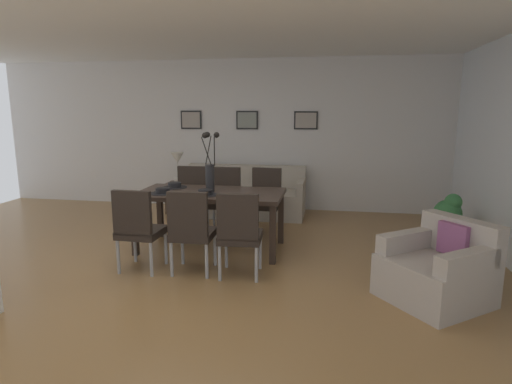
% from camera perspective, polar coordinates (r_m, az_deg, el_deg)
% --- Properties ---
extents(ground_plane, '(9.00, 9.00, 0.00)m').
position_cam_1_polar(ground_plane, '(4.80, -10.54, -10.48)').
color(ground_plane, olive).
extents(back_wall_panel, '(9.00, 0.10, 2.60)m').
position_cam_1_polar(back_wall_panel, '(7.60, -2.23, 7.67)').
color(back_wall_panel, silver).
rests_on(back_wall_panel, ground).
extents(ceiling_panel, '(9.00, 7.20, 0.08)m').
position_cam_1_polar(ceiling_panel, '(4.93, -9.95, 21.36)').
color(ceiling_panel, white).
extents(dining_table, '(1.80, 0.90, 0.74)m').
position_cam_1_polar(dining_table, '(5.31, -6.14, -0.79)').
color(dining_table, '#33261E').
rests_on(dining_table, ground).
extents(dining_chair_near_left, '(0.45, 0.45, 0.92)m').
position_cam_1_polar(dining_chair_near_left, '(4.74, -15.57, -4.44)').
color(dining_chair_near_left, black).
rests_on(dining_chair_near_left, ground).
extents(dining_chair_near_right, '(0.46, 0.46, 0.92)m').
position_cam_1_polar(dining_chair_near_right, '(6.30, -8.82, -0.39)').
color(dining_chair_near_right, black).
rests_on(dining_chair_near_right, ground).
extents(dining_chair_far_left, '(0.46, 0.46, 0.92)m').
position_cam_1_polar(dining_chair_far_left, '(4.56, -8.70, -4.77)').
color(dining_chair_far_left, black).
rests_on(dining_chair_far_left, ground).
extents(dining_chair_far_right, '(0.46, 0.46, 0.92)m').
position_cam_1_polar(dining_chair_far_right, '(6.13, -4.22, -0.60)').
color(dining_chair_far_right, black).
rests_on(dining_chair_far_right, ground).
extents(dining_chair_mid_left, '(0.47, 0.47, 0.92)m').
position_cam_1_polar(dining_chair_mid_left, '(4.41, -2.25, -5.21)').
color(dining_chair_mid_left, black).
rests_on(dining_chair_mid_left, ground).
extents(dining_chair_mid_right, '(0.46, 0.46, 0.92)m').
position_cam_1_polar(dining_chair_mid_right, '(6.05, 1.23, -0.72)').
color(dining_chair_mid_right, black).
rests_on(dining_chair_mid_right, ground).
extents(centerpiece_vase, '(0.21, 0.23, 0.73)m').
position_cam_1_polar(centerpiece_vase, '(5.25, -6.21, 3.07)').
color(centerpiece_vase, '#232326').
rests_on(centerpiece_vase, dining_table).
extents(placemat_near_left, '(0.32, 0.32, 0.01)m').
position_cam_1_polar(placemat_near_left, '(5.28, -12.41, -0.15)').
color(placemat_near_left, black).
rests_on(placemat_near_left, dining_table).
extents(bowl_near_left, '(0.17, 0.17, 0.07)m').
position_cam_1_polar(bowl_near_left, '(5.28, -12.43, 0.24)').
color(bowl_near_left, black).
rests_on(bowl_near_left, dining_table).
extents(placemat_near_right, '(0.32, 0.32, 0.01)m').
position_cam_1_polar(placemat_near_right, '(5.65, -10.85, 0.63)').
color(placemat_near_right, black).
rests_on(placemat_near_right, dining_table).
extents(bowl_near_right, '(0.17, 0.17, 0.07)m').
position_cam_1_polar(bowl_near_right, '(5.65, -10.86, 1.00)').
color(bowl_near_right, black).
rests_on(bowl_near_right, dining_table).
extents(placemat_far_left, '(0.32, 0.32, 0.01)m').
position_cam_1_polar(placemat_far_left, '(5.10, -6.80, -0.36)').
color(placemat_far_left, black).
rests_on(placemat_far_left, dining_table).
extents(bowl_far_left, '(0.17, 0.17, 0.07)m').
position_cam_1_polar(bowl_far_left, '(5.09, -6.81, 0.05)').
color(bowl_far_left, black).
rests_on(bowl_far_left, dining_table).
extents(sofa, '(2.05, 0.84, 0.80)m').
position_cam_1_polar(sofa, '(7.16, -1.71, -0.78)').
color(sofa, '#B2A899').
rests_on(sofa, ground).
extents(side_table, '(0.36, 0.36, 0.52)m').
position_cam_1_polar(side_table, '(7.41, -10.35, -0.70)').
color(side_table, '#3D2D23').
rests_on(side_table, ground).
extents(table_lamp, '(0.22, 0.22, 0.51)m').
position_cam_1_polar(table_lamp, '(7.31, -10.52, 4.16)').
color(table_lamp, beige).
rests_on(table_lamp, side_table).
extents(armchair, '(1.12, 1.12, 0.75)m').
position_cam_1_polar(armchair, '(4.31, 23.26, -9.66)').
color(armchair, '#ADA399').
rests_on(armchair, ground).
extents(framed_picture_left, '(0.38, 0.03, 0.32)m').
position_cam_1_polar(framed_picture_left, '(7.76, -8.71, 9.56)').
color(framed_picture_left, black).
extents(framed_picture_center, '(0.38, 0.03, 0.32)m').
position_cam_1_polar(framed_picture_center, '(7.49, -1.20, 9.63)').
color(framed_picture_center, black).
extents(framed_picture_right, '(0.40, 0.03, 0.31)m').
position_cam_1_polar(framed_picture_right, '(7.36, 6.71, 9.53)').
color(framed_picture_right, black).
extents(potted_plant, '(0.36, 0.36, 0.67)m').
position_cam_1_polar(potted_plant, '(6.13, 24.38, -2.90)').
color(potted_plant, silver).
rests_on(potted_plant, ground).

